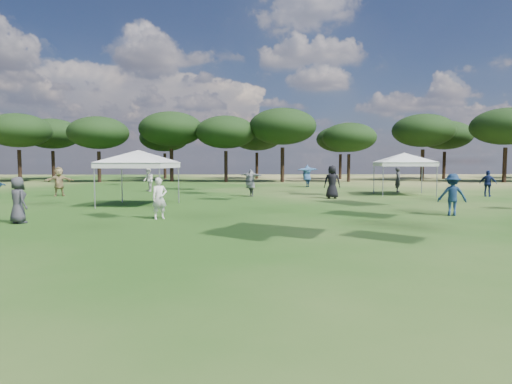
% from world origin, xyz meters
% --- Properties ---
extents(tree_line, '(108.78, 17.63, 7.77)m').
position_xyz_m(tree_line, '(2.39, 47.41, 5.42)').
color(tree_line, black).
rests_on(tree_line, ground).
extents(tent_left, '(6.43, 6.43, 2.98)m').
position_xyz_m(tent_left, '(-5.63, 20.91, 2.55)').
color(tent_left, gray).
rests_on(tent_left, ground).
extents(tent_right, '(6.72, 6.72, 2.98)m').
position_xyz_m(tent_right, '(9.62, 27.38, 2.56)').
color(tent_right, gray).
rests_on(tent_right, ground).
extents(festival_crowd, '(28.61, 22.17, 1.92)m').
position_xyz_m(festival_crowd, '(-0.38, 25.80, 0.88)').
color(festival_crowd, navy).
rests_on(festival_crowd, ground).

